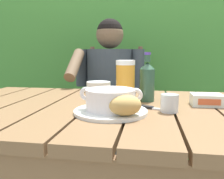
# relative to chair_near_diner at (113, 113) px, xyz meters

# --- Properties ---
(dining_table) EXTENTS (1.48, 0.86, 0.73)m
(dining_table) POSITION_rel_chair_near_diner_xyz_m (0.12, -0.87, 0.17)
(dining_table) COLOR brown
(dining_table) RESTS_ON ground_plane
(hedge_backdrop) EXTENTS (3.47, 0.76, 2.40)m
(hedge_backdrop) POSITION_rel_chair_near_diner_xyz_m (0.06, 0.57, 0.42)
(hedge_backdrop) COLOR #428434
(hedge_backdrop) RESTS_ON ground_plane
(chair_near_diner) EXTENTS (0.44, 0.44, 1.00)m
(chair_near_diner) POSITION_rel_chair_near_diner_xyz_m (0.00, 0.00, 0.00)
(chair_near_diner) COLOR brown
(chair_near_diner) RESTS_ON ground_plane
(person_eating) EXTENTS (0.48, 0.47, 1.19)m
(person_eating) POSITION_rel_chair_near_diner_xyz_m (-0.00, -0.20, 0.22)
(person_eating) COLOR #374149
(person_eating) RESTS_ON ground_plane
(serving_plate) EXTENTS (0.26, 0.26, 0.01)m
(serving_plate) POSITION_rel_chair_near_diner_xyz_m (0.14, -0.99, 0.26)
(serving_plate) COLOR white
(serving_plate) RESTS_ON dining_table
(soup_bowl) EXTENTS (0.23, 0.18, 0.08)m
(soup_bowl) POSITION_rel_chair_near_diner_xyz_m (0.14, -0.99, 0.31)
(soup_bowl) COLOR white
(soup_bowl) RESTS_ON serving_plate
(bread_roll) EXTENTS (0.13, 0.12, 0.07)m
(bread_roll) POSITION_rel_chair_near_diner_xyz_m (0.20, -1.06, 0.30)
(bread_roll) COLOR tan
(bread_roll) RESTS_ON serving_plate
(beer_glass) EXTENTS (0.08, 0.08, 0.18)m
(beer_glass) POSITION_rel_chair_near_diner_xyz_m (0.18, -0.79, 0.35)
(beer_glass) COLOR orange
(beer_glass) RESTS_ON dining_table
(beer_bottle) EXTENTS (0.07, 0.07, 0.22)m
(beer_bottle) POSITION_rel_chair_near_diner_xyz_m (0.27, -0.75, 0.35)
(beer_bottle) COLOR #30533B
(beer_bottle) RESTS_ON dining_table
(water_glass_small) EXTENTS (0.06, 0.06, 0.07)m
(water_glass_small) POSITION_rel_chair_near_diner_xyz_m (0.35, -0.94, 0.29)
(water_glass_small) COLOR silver
(water_glass_small) RESTS_ON dining_table
(butter_tub) EXTENTS (0.12, 0.09, 0.05)m
(butter_tub) POSITION_rel_chair_near_diner_xyz_m (0.51, -0.80, 0.28)
(butter_tub) COLOR white
(butter_tub) RESTS_ON dining_table
(table_knife) EXTENTS (0.16, 0.08, 0.01)m
(table_knife) POSITION_rel_chair_near_diner_xyz_m (0.29, -0.90, 0.26)
(table_knife) COLOR silver
(table_knife) RESTS_ON dining_table
(diner_bowl) EXTENTS (0.13, 0.13, 0.06)m
(diner_bowl) POSITION_rel_chair_near_diner_xyz_m (0.00, -0.54, 0.28)
(diner_bowl) COLOR white
(diner_bowl) RESTS_ON dining_table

